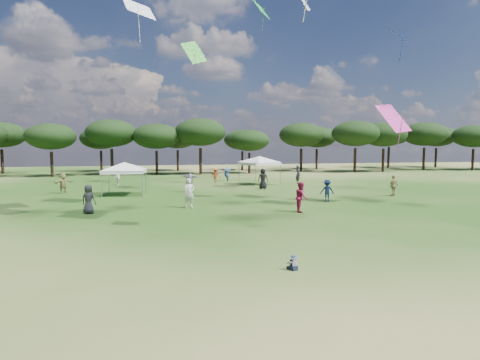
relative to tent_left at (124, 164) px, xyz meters
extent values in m
plane|color=#2B5018|center=(5.65, -22.60, -2.49)|extent=(140.00, 140.00, 0.00)
cylinder|color=black|center=(-9.86, 21.70, -0.92)|extent=(0.36, 0.36, 3.14)
ellipsoid|color=black|center=(-9.86, 21.70, 2.54)|extent=(6.11, 6.11, 3.29)
cylinder|color=black|center=(-2.74, 23.21, -0.75)|extent=(0.40, 0.40, 3.46)
ellipsoid|color=black|center=(-2.74, 23.21, 3.06)|extent=(6.73, 6.73, 3.63)
cylinder|color=black|center=(3.07, 22.03, -0.88)|extent=(0.37, 0.37, 3.21)
ellipsoid|color=black|center=(3.07, 22.03, 2.65)|extent=(6.24, 6.24, 3.36)
cylinder|color=black|center=(8.90, 21.57, -0.71)|extent=(0.41, 0.41, 3.56)
ellipsoid|color=black|center=(8.90, 21.57, 3.21)|extent=(6.91, 6.91, 3.73)
cylinder|color=black|center=(15.84, 21.91, -1.05)|extent=(0.33, 0.33, 2.88)
ellipsoid|color=black|center=(15.84, 21.91, 2.12)|extent=(5.60, 5.60, 3.02)
cylinder|color=black|center=(24.61, 24.37, -0.77)|extent=(0.39, 0.39, 3.44)
ellipsoid|color=black|center=(24.61, 24.37, 3.02)|extent=(6.69, 6.69, 3.60)
cylinder|color=black|center=(31.42, 20.45, -0.72)|extent=(0.40, 0.40, 3.53)
ellipsoid|color=black|center=(31.42, 20.45, 3.17)|extent=(6.86, 6.86, 3.70)
cylinder|color=black|center=(36.29, 20.86, -0.75)|extent=(0.40, 0.40, 3.47)
ellipsoid|color=black|center=(36.29, 20.86, 3.06)|extent=(6.74, 6.74, 3.63)
cylinder|color=black|center=(44.87, 22.86, -0.70)|extent=(0.41, 0.41, 3.57)
ellipsoid|color=black|center=(44.87, 22.86, 3.23)|extent=(6.94, 6.94, 3.74)
cylinder|color=black|center=(51.98, 20.52, -0.81)|extent=(0.38, 0.38, 3.35)
ellipsoid|color=black|center=(51.98, 20.52, 2.88)|extent=(6.51, 6.51, 3.51)
cylinder|color=black|center=(-17.75, 28.97, -0.80)|extent=(0.39, 0.39, 3.37)
ellipsoid|color=black|center=(-17.75, 28.97, 2.90)|extent=(6.54, 6.54, 3.53)
cylinder|color=black|center=(-4.87, 30.71, -0.93)|extent=(0.36, 0.36, 3.11)
ellipsoid|color=black|center=(-4.87, 30.71, 2.50)|extent=(6.05, 6.05, 3.26)
cylinder|color=black|center=(6.47, 29.92, -0.89)|extent=(0.37, 0.37, 3.20)
ellipsoid|color=black|center=(6.47, 29.92, 2.63)|extent=(6.21, 6.21, 3.35)
cylinder|color=black|center=(16.47, 28.74, -0.99)|extent=(0.34, 0.34, 2.99)
ellipsoid|color=black|center=(16.47, 28.74, 2.30)|extent=(5.81, 5.81, 3.13)
cylinder|color=black|center=(29.26, 29.14, -0.83)|extent=(0.38, 0.38, 3.31)
ellipsoid|color=black|center=(29.26, 29.14, 2.81)|extent=(6.43, 6.43, 3.47)
cylinder|color=black|center=(42.95, 29.52, -0.67)|extent=(0.42, 0.42, 3.64)
ellipsoid|color=black|center=(42.95, 29.52, 3.33)|extent=(7.06, 7.06, 3.81)
cylinder|color=black|center=(52.05, 28.91, -0.76)|extent=(0.40, 0.40, 3.46)
ellipsoid|color=black|center=(52.05, 28.91, 3.05)|extent=(6.72, 6.72, 3.62)
cylinder|color=gray|center=(-1.62, -1.34, -1.52)|extent=(0.06, 0.06, 1.94)
cylinder|color=gray|center=(1.34, -1.62, -1.52)|extent=(0.06, 0.06, 1.94)
cylinder|color=gray|center=(-1.34, 1.62, -1.52)|extent=(0.06, 0.06, 1.94)
cylinder|color=gray|center=(1.62, 1.34, -1.52)|extent=(0.06, 0.06, 1.94)
cube|color=white|center=(0.00, 0.00, -0.60)|extent=(3.42, 3.42, 0.25)
pyramid|color=white|center=(0.00, 0.00, 0.12)|extent=(6.35, 6.35, 0.60)
cylinder|color=gray|center=(11.75, 3.74, -1.40)|extent=(0.06, 0.06, 2.18)
cylinder|color=gray|center=(14.54, 4.71, -1.40)|extent=(0.06, 0.06, 2.18)
cylinder|color=gray|center=(10.79, 6.53, -1.40)|extent=(0.06, 0.06, 2.18)
cylinder|color=gray|center=(13.58, 7.50, -1.40)|extent=(0.06, 0.06, 2.18)
cube|color=white|center=(12.66, 5.62, -0.36)|extent=(3.96, 3.96, 0.25)
pyramid|color=white|center=(12.66, 5.62, 0.37)|extent=(5.99, 5.99, 0.60)
cube|color=black|center=(6.14, -21.04, -2.41)|extent=(0.25, 0.25, 0.16)
cube|color=black|center=(6.03, -20.92, -2.45)|extent=(0.12, 0.20, 0.08)
cube|color=black|center=(6.16, -20.88, -2.45)|extent=(0.12, 0.20, 0.08)
cube|color=white|center=(6.14, -21.04, -2.24)|extent=(0.22, 0.19, 0.20)
cylinder|color=white|center=(6.01, -21.02, -2.24)|extent=(0.12, 0.20, 0.12)
cylinder|color=white|center=(6.24, -20.95, -2.24)|extent=(0.12, 0.20, 0.12)
sphere|color=#E0B293|center=(6.14, -21.04, -2.10)|extent=(0.14, 0.14, 0.14)
cone|color=teal|center=(6.14, -21.04, -2.07)|extent=(0.23, 0.23, 0.02)
cylinder|color=teal|center=(6.14, -21.04, -2.04)|extent=(0.15, 0.15, 0.06)
imported|color=white|center=(-1.16, 7.87, -1.62)|extent=(0.70, 0.87, 1.73)
imported|color=navy|center=(10.26, 10.20, -1.70)|extent=(1.51, 1.92, 1.58)
imported|color=#A31B43|center=(10.52, -10.74, -1.59)|extent=(0.88, 1.01, 1.79)
imported|color=#56565C|center=(5.19, 0.82, -1.64)|extent=(1.84, 1.91, 1.70)
imported|color=#AA401C|center=(8.81, 9.17, -1.72)|extent=(1.14, 1.00, 1.53)
imported|color=navy|center=(13.99, -6.92, -1.71)|extent=(1.09, 0.76, 1.55)
imported|color=beige|center=(4.27, -7.65, -1.55)|extent=(0.77, 0.58, 1.88)
imported|color=olive|center=(-4.99, 2.42, -1.62)|extent=(1.64, 1.27, 1.73)
imported|color=#303035|center=(-1.60, -8.44, -1.65)|extent=(0.96, 0.79, 1.67)
imported|color=#9F9057|center=(20.39, -5.25, -1.67)|extent=(1.03, 0.68, 1.63)
imported|color=#2D2D32|center=(16.77, 5.69, -1.53)|extent=(0.46, 0.70, 1.91)
imported|color=black|center=(11.89, 1.80, -1.56)|extent=(1.02, 0.78, 1.85)
plane|color=green|center=(10.76, -1.26, 12.17)|extent=(1.92, 2.30, 1.83)
plane|color=white|center=(1.45, -9.78, 8.78)|extent=(2.25, 2.31, 1.55)
plane|color=blue|center=(17.88, -8.69, 8.76)|extent=(2.42, 2.48, 1.46)
plane|color=#24961E|center=(6.39, 6.87, 10.39)|extent=(3.11, 1.86, 2.71)
plane|color=#CE338F|center=(17.71, -8.90, 3.25)|extent=(3.01, 2.31, 2.11)
camera|label=1|loc=(1.66, -32.68, 1.45)|focal=30.00mm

